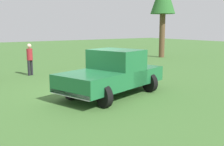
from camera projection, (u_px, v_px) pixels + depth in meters
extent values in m
plane|color=#3D662D|center=(90.00, 92.00, 11.64)|extent=(80.00, 80.00, 0.00)
cylinder|color=black|center=(104.00, 96.00, 9.37)|extent=(0.78, 0.22, 0.78)
cylinder|color=black|center=(70.00, 89.00, 10.41)|extent=(0.78, 0.22, 0.78)
cylinder|color=black|center=(150.00, 83.00, 11.63)|extent=(0.78, 0.22, 0.78)
cylinder|color=black|center=(118.00, 78.00, 12.67)|extent=(0.78, 0.22, 0.78)
cube|color=#1E6638|center=(88.00, 83.00, 9.91)|extent=(2.42, 2.32, 0.64)
cube|color=#1E6638|center=(116.00, 67.00, 11.11)|extent=(2.32, 1.97, 1.40)
cube|color=slate|center=(116.00, 56.00, 11.04)|extent=(2.10, 1.71, 0.48)
cube|color=#1E6638|center=(129.00, 74.00, 11.88)|extent=(2.53, 2.67, 0.60)
cube|color=silver|center=(70.00, 94.00, 9.29)|extent=(1.86, 0.65, 0.16)
cylinder|color=black|center=(29.00, 68.00, 15.43)|extent=(0.14, 0.14, 0.86)
cylinder|color=black|center=(32.00, 68.00, 15.60)|extent=(0.14, 0.14, 0.86)
cylinder|color=maroon|center=(30.00, 54.00, 15.39)|extent=(0.42, 0.42, 0.64)
sphere|color=beige|center=(29.00, 46.00, 15.32)|extent=(0.23, 0.23, 0.23)
cylinder|color=brown|center=(162.00, 36.00, 24.43)|extent=(0.49, 0.49, 3.79)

